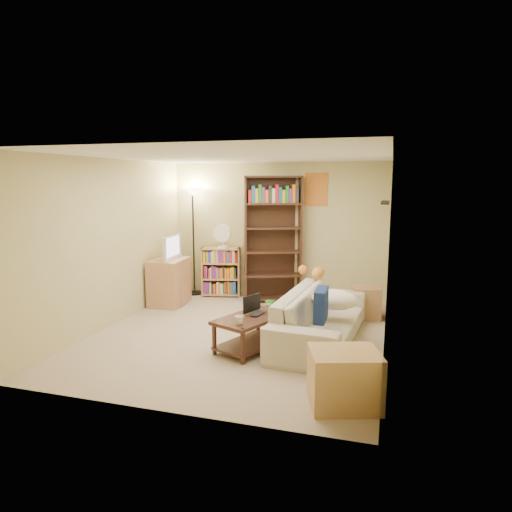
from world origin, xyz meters
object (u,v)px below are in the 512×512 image
Objects in this scene: tabby_cat at (315,272)px; tv_stand at (169,282)px; television at (168,247)px; short_bookshelf at (221,272)px; tall_bookshelf at (273,236)px; coffee_table at (251,328)px; laptop at (260,314)px; mug at (239,320)px; desk_fan at (222,236)px; end_cabinet at (344,378)px; sofa at (321,317)px; floor_lamp at (193,210)px; side_table at (366,302)px.

tv_stand is at bearing 175.68° from tabby_cat.
television is 1.19m from short_bookshelf.
tall_bookshelf reaches higher than short_bookshelf.
short_bookshelf reaches higher than coffee_table.
laptop is 0.47m from mug.
tv_stand is at bearing -133.23° from desk_fan.
tv_stand is (-2.62, 0.20, -0.37)m from tabby_cat.
end_cabinet is (2.68, -3.68, -0.19)m from short_bookshelf.
mug is 2.90m from television.
sofa is 3.59m from floor_lamp.
tall_bookshelf is 4.47× the size of side_table.
mug is 3.14m from short_bookshelf.
tabby_cat is at bearing -97.88° from television.
tall_bookshelf reaches higher than television.
end_cabinet is at bearing -67.38° from short_bookshelf.
floor_lamp reaches higher than end_cabinet.
sofa is at bearing -78.50° from tall_bookshelf.
end_cabinet is at bearing -134.11° from television.
end_cabinet is (0.73, -2.67, -0.50)m from tabby_cat.
tv_stand is 1.23× the size of end_cabinet.
short_bookshelf is at bearing 46.94° from tv_stand.
laptop is at bearing -125.48° from side_table.
side_table reaches higher than coffee_table.
tabby_cat is at bearing 105.21° from end_cabinet.
side_table is at bearing -90.77° from television.
desk_fan reaches higher than end_cabinet.
floor_lamp reaches higher than side_table.
short_bookshelf is 2.09× the size of desk_fan.
short_bookshelf is (0.67, 0.81, 0.06)m from tv_stand.
short_bookshelf is (-1.37, 2.51, 0.17)m from coffee_table.
sofa is 3.07m from tv_stand.
tv_stand reaches higher than end_cabinet.
side_table is (1.70, -0.56, -0.94)m from tall_bookshelf.
mug is 0.24× the size of end_cabinet.
side_table is (2.67, -0.60, -0.91)m from desk_fan.
floor_lamp is at bearing 168.83° from side_table.
desk_fan reaches higher than sofa.
side_table is at bearing -12.70° from desk_fan.
side_table is (3.39, 0.17, -0.77)m from television.
short_bookshelf is at bearing -43.06° from television.
side_table is (3.28, -0.65, -1.37)m from floor_lamp.
tabby_cat is at bearing -26.91° from desk_fan.
sofa is 5.37× the size of desk_fan.
mug is 2.85m from tv_stand.
coffee_table is at bearing -52.56° from floor_lamp.
television is at bearing -98.10° from floor_lamp.
floor_lamp is (-1.58, 0.09, 0.43)m from tall_bookshelf.
television reaches higher than mug.
tabby_cat is at bearing 71.03° from mug.
floor_lamp reaches higher than television.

